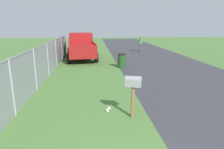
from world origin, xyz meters
The scene contains 8 objects.
road_asphalt centered at (6.00, -4.09, 0.00)m, with size 60.00×6.46×0.01m, color #38383D.
mailbox centered at (3.53, -0.34, 1.05)m, with size 0.32×0.52×1.31m.
pickup_truck centered at (14.31, 1.81, 1.10)m, with size 5.33×2.68×2.09m.
trash_bin centered at (10.66, -1.02, 0.47)m, with size 0.52×0.52×0.93m.
pedestrian centered at (17.92, -3.98, 0.90)m, with size 0.40×0.42×1.56m.
fence_section centered at (8.96, 3.32, 0.98)m, with size 14.97×0.07×1.82m.
litter_cup_near_hydrant centered at (4.15, 0.35, 0.04)m, with size 0.08×0.08×0.10m, color white.
litter_cup_by_mailbox centered at (3.99, 0.41, 0.04)m, with size 0.08×0.08×0.10m, color white.
Camera 1 is at (-2.01, 0.81, 2.80)m, focal length 31.76 mm.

